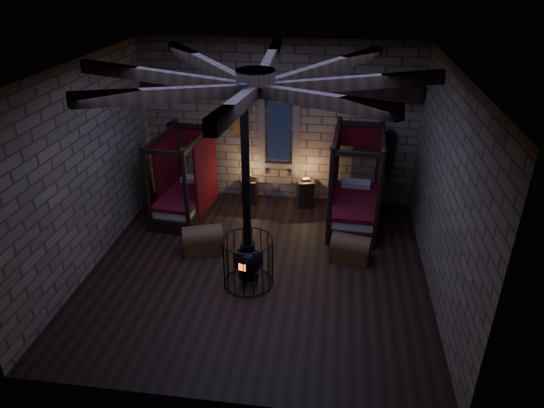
# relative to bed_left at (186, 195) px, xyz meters

# --- Properties ---
(room) EXTENTS (7.02, 7.02, 4.29)m
(room) POSITION_rel_bed_left_xyz_m (2.22, -2.09, 3.22)
(room) COLOR black
(room) RESTS_ON ground
(bed_left) EXTENTS (1.25, 2.12, 2.12)m
(bed_left) POSITION_rel_bed_left_xyz_m (0.00, 0.00, 0.00)
(bed_left) COLOR black
(bed_left) RESTS_ON ground
(bed_right) EXTENTS (1.28, 2.26, 2.30)m
(bed_right) POSITION_rel_bed_left_xyz_m (4.22, 0.11, 0.04)
(bed_right) COLOR black
(bed_right) RESTS_ON ground
(trunk_left) EXTENTS (1.01, 0.81, 0.64)m
(trunk_left) POSITION_rel_bed_left_xyz_m (0.89, -1.68, -0.24)
(trunk_left) COLOR brown
(trunk_left) RESTS_ON ground
(trunk_right) EXTENTS (0.92, 0.68, 0.61)m
(trunk_right) POSITION_rel_bed_left_xyz_m (4.15, -1.56, -0.25)
(trunk_right) COLOR brown
(trunk_right) RESTS_ON ground
(nightstand_left) EXTENTS (0.43, 0.41, 0.81)m
(nightstand_left) POSITION_rel_bed_left_xyz_m (1.50, 0.85, -0.18)
(nightstand_left) COLOR black
(nightstand_left) RESTS_ON ground
(nightstand_right) EXTENTS (0.53, 0.52, 0.78)m
(nightstand_right) POSITION_rel_bed_left_xyz_m (2.98, 0.88, -0.16)
(nightstand_right) COLOR black
(nightstand_right) RESTS_ON ground
(stove) EXTENTS (1.01, 1.01, 4.05)m
(stove) POSITION_rel_bed_left_xyz_m (2.11, -2.73, 0.10)
(stove) COLOR black
(stove) RESTS_ON ground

